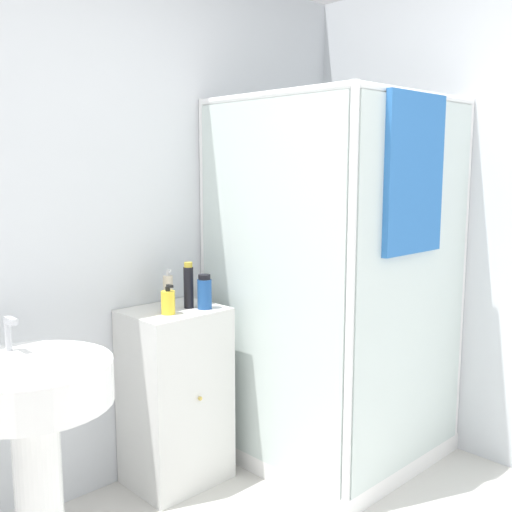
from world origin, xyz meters
TOP-DOWN VIEW (x-y plane):
  - wall_back at (0.00, 1.70)m, footprint 6.40×0.06m
  - shower_enclosure at (1.11, 1.08)m, footprint 0.99×1.02m
  - vanity_cabinet at (0.37, 1.48)m, footprint 0.45×0.38m
  - sink at (-0.44, 1.21)m, footprint 0.56×0.56m
  - soap_dispenser at (0.30, 1.42)m, footprint 0.06×0.07m
  - shampoo_bottle_tall_black at (0.44, 1.46)m, footprint 0.05×0.05m
  - shampoo_bottle_blue at (0.48, 1.39)m, footprint 0.07×0.07m
  - lotion_bottle_white at (0.37, 1.52)m, footprint 0.05×0.05m

SIDE VIEW (x-z plane):
  - vanity_cabinet at x=0.37m, z-range 0.00..0.86m
  - shower_enclosure at x=1.11m, z-range -0.45..1.42m
  - sink at x=-0.44m, z-range 0.16..1.15m
  - soap_dispenser at x=0.30m, z-range 0.85..0.99m
  - shampoo_bottle_blue at x=0.48m, z-range 0.86..1.02m
  - lotion_bottle_white at x=0.37m, z-range 0.85..1.04m
  - shampoo_bottle_tall_black at x=0.44m, z-range 0.86..1.08m
  - wall_back at x=0.00m, z-range 0.00..2.50m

